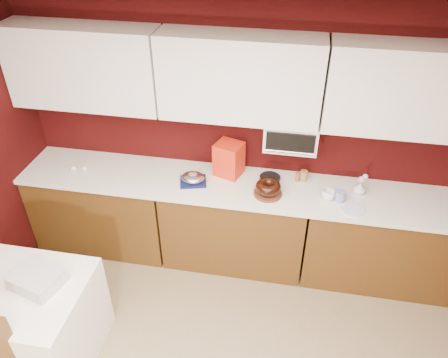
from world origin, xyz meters
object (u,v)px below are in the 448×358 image
dining_table (27,321)px  bundt_cake (268,187)px  toaster_oven (291,134)px  newspaper_stack (37,279)px  foil_ham_nest (193,177)px  flower_vase (360,188)px  blue_jar (340,196)px  pandoro_box (229,159)px  coffee_mug (328,194)px

dining_table → bundt_cake: bundt_cake is taller
toaster_oven → newspaper_stack: toaster_oven is taller
dining_table → newspaper_stack: (0.17, 0.07, 0.43)m
foil_ham_nest → flower_vase: (1.46, 0.10, 0.01)m
toaster_oven → newspaper_stack: bearing=-139.5°
newspaper_stack → bundt_cake: bearing=37.5°
flower_vase → blue_jar: bearing=-140.7°
foil_ham_nest → pandoro_box: bearing=34.5°
blue_jar → coffee_mug: bearing=175.7°
foil_ham_nest → coffee_mug: (1.20, -0.03, -0.00)m
bundt_cake → pandoro_box: 0.48m
blue_jar → newspaper_stack: blue_jar is taller
foil_ham_nest → flower_vase: size_ratio=1.69×
coffee_mug → newspaper_stack: 2.38m
bundt_cake → coffee_mug: (0.51, 0.03, -0.03)m
coffee_mug → flower_vase: size_ratio=0.87×
toaster_oven → blue_jar: (0.46, -0.24, -0.42)m
foil_ham_nest → coffee_mug: coffee_mug is taller
bundt_cake → flower_vase: size_ratio=1.79×
foil_ham_nest → coffee_mug: 1.20m
bundt_cake → flower_vase: same height
newspaper_stack → foil_ham_nest: bearing=55.4°
coffee_mug → blue_jar: size_ratio=1.08×
foil_ham_nest → newspaper_stack: bearing=-124.6°
toaster_oven → pandoro_box: bearing=179.9°
newspaper_stack → blue_jar: bearing=29.2°
foil_ham_nest → pandoro_box: (0.29, 0.20, 0.10)m
dining_table → foil_ham_nest: bearing=52.0°
bundt_cake → foil_ham_nest: size_ratio=1.06×
coffee_mug → flower_vase: (0.27, 0.13, 0.01)m
newspaper_stack → pandoro_box: bearing=51.4°
foil_ham_nest → pandoro_box: 0.37m
toaster_oven → dining_table: size_ratio=0.45×
bundt_cake → pandoro_box: bearing=146.2°
coffee_mug → toaster_oven: bearing=147.8°
blue_jar → newspaper_stack: (-2.15, -1.20, -0.14)m
bundt_cake → newspaper_stack: (-1.54, -1.18, -0.17)m
pandoro_box → newspaper_stack: size_ratio=0.95×
foil_ham_nest → toaster_oven: bearing=13.6°
flower_vase → bundt_cake: bearing=-168.4°
dining_table → flower_vase: flower_vase is taller
pandoro_box → flower_vase: 1.18m
pandoro_box → foil_ham_nest: bearing=-127.4°
foil_ham_nest → newspaper_stack: 1.51m
coffee_mug → flower_vase: bearing=26.1°
toaster_oven → blue_jar: toaster_oven is taller
pandoro_box → newspaper_stack: 1.86m
toaster_oven → dining_table: bearing=-140.9°
toaster_oven → bundt_cake: 0.50m
flower_vase → newspaper_stack: 2.68m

